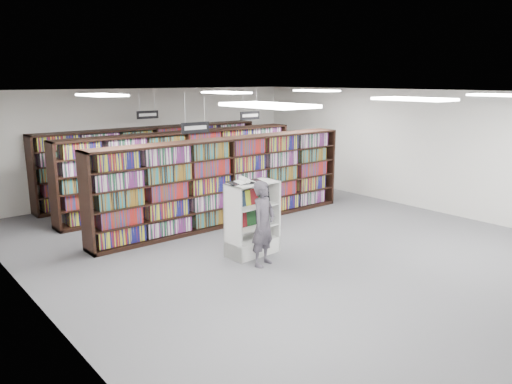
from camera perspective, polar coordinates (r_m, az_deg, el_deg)
floor at (r=10.83m, az=3.04°, el=-5.89°), size 12.00×12.00×0.00m
ceiling at (r=10.27m, az=3.25°, el=11.28°), size 10.00×12.00×0.10m
wall_back at (r=15.35m, az=-12.18°, el=5.52°), size 10.00×0.10×3.20m
wall_left at (r=8.04m, az=-24.28°, el=-1.79°), size 0.10×12.00×3.20m
wall_right at (r=14.25m, az=18.24°, el=4.62°), size 0.10×12.00×3.20m
bookshelf_row_near at (r=12.06m, az=-3.30°, el=1.21°), size 7.00×0.60×2.10m
bookshelf_row_mid at (r=13.70m, az=-8.23°, el=2.50°), size 7.00×0.60×2.10m
bookshelf_row_far at (r=15.17m, az=-11.56°, el=3.36°), size 7.00×0.60×2.10m
aisle_sign_left at (r=10.19m, az=-6.95°, el=7.43°), size 0.65×0.02×0.80m
aisle_sign_right at (r=13.55m, az=-0.70°, el=8.83°), size 0.65×0.02×0.80m
aisle_sign_center at (r=14.15m, az=-12.29°, el=8.71°), size 0.65×0.02×0.80m
troffer_front_left at (r=6.03m, az=1.39°, el=9.88°), size 0.60×1.20×0.04m
troffer_front_center at (r=8.30m, az=17.57°, el=10.09°), size 0.60×1.20×0.04m
troffer_front_right at (r=10.93m, az=26.42°, el=9.88°), size 0.60×1.20×0.04m
troffer_back_left at (r=10.35m, az=-17.25°, el=10.53°), size 0.60×1.20×0.04m
troffer_back_center at (r=11.82m, az=-3.43°, el=11.28°), size 0.60×1.20×0.04m
troffer_back_right at (r=13.79m, az=6.93°, el=11.42°), size 0.60×1.20×0.04m
endcap_display at (r=10.06m, az=-0.54°, el=-4.36°), size 1.09×0.58×1.49m
open_book at (r=9.76m, az=-1.27°, el=1.26°), size 0.76×0.55×0.13m
shopper at (r=9.37m, az=0.86°, el=-3.64°), size 0.69×0.56×1.63m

